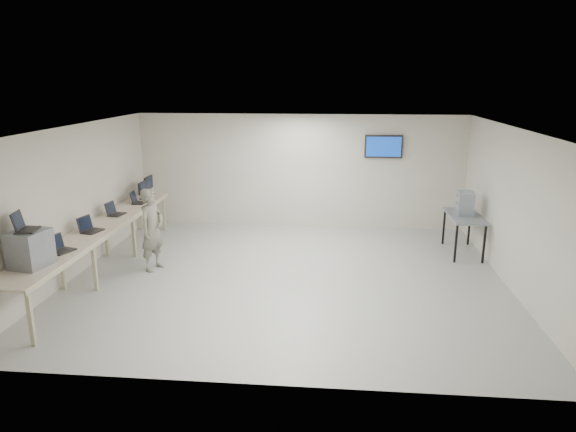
# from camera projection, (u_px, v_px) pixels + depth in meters

# --- Properties ---
(room) EXTENTS (8.01, 7.01, 2.81)m
(room) POSITION_uv_depth(u_px,v_px,m) (289.00, 204.00, 9.33)
(room) COLOR #ABACA6
(room) RESTS_ON ground
(workbench) EXTENTS (0.76, 6.00, 0.90)m
(workbench) POSITION_uv_depth(u_px,v_px,m) (99.00, 231.00, 9.75)
(workbench) COLOR beige
(workbench) RESTS_ON ground
(equipment_box) EXTENTS (0.55, 0.60, 0.55)m
(equipment_box) POSITION_uv_depth(u_px,v_px,m) (30.00, 249.00, 7.63)
(equipment_box) COLOR gray
(equipment_box) RESTS_ON workbench
(laptop_on_box) EXTENTS (0.37, 0.41, 0.29)m
(laptop_on_box) POSITION_uv_depth(u_px,v_px,m) (23.00, 226.00, 7.55)
(laptop_on_box) COLOR black
(laptop_on_box) RESTS_ON equipment_box
(laptop_0) EXTENTS (0.40, 0.43, 0.28)m
(laptop_0) POSITION_uv_depth(u_px,v_px,m) (59.00, 247.00, 8.33)
(laptop_0) COLOR black
(laptop_0) RESTS_ON workbench
(laptop_1) EXTENTS (0.39, 0.43, 0.29)m
(laptop_1) POSITION_uv_depth(u_px,v_px,m) (89.00, 228.00, 9.41)
(laptop_1) COLOR black
(laptop_1) RESTS_ON workbench
(laptop_2) EXTENTS (0.33, 0.38, 0.28)m
(laptop_2) POSITION_uv_depth(u_px,v_px,m) (114.00, 212.00, 10.56)
(laptop_2) COLOR black
(laptop_2) RESTS_ON workbench
(laptop_3) EXTENTS (0.31, 0.37, 0.27)m
(laptop_3) POSITION_uv_depth(u_px,v_px,m) (137.00, 200.00, 11.56)
(laptop_3) COLOR black
(laptop_3) RESTS_ON workbench
(monitor_near) EXTENTS (0.18, 0.41, 0.41)m
(monitor_near) POSITION_uv_depth(u_px,v_px,m) (142.00, 189.00, 11.92)
(monitor_near) COLOR black
(monitor_near) RESTS_ON workbench
(monitor_far) EXTENTS (0.21, 0.46, 0.46)m
(monitor_far) POSITION_uv_depth(u_px,v_px,m) (149.00, 184.00, 12.30)
(monitor_far) COLOR black
(monitor_far) RESTS_ON workbench
(soldier) EXTENTS (0.55, 0.68, 1.61)m
(soldier) POSITION_uv_depth(u_px,v_px,m) (152.00, 230.00, 9.89)
(soldier) COLOR slate
(soldier) RESTS_ON ground
(side_table) EXTENTS (0.66, 1.41, 0.84)m
(side_table) POSITION_uv_depth(u_px,v_px,m) (464.00, 218.00, 10.81)
(side_table) COLOR slate
(side_table) RESTS_ON ground
(storage_bins) EXTENTS (0.32, 0.36, 0.51)m
(storage_bins) POSITION_uv_depth(u_px,v_px,m) (465.00, 203.00, 10.73)
(storage_bins) COLOR #93A2B0
(storage_bins) RESTS_ON side_table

